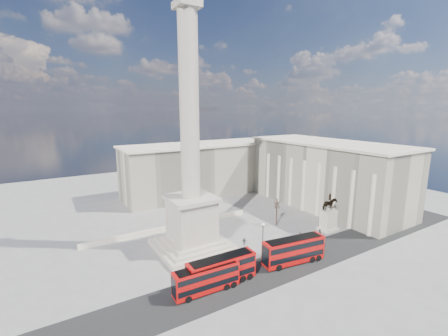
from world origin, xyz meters
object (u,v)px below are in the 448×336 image
red_bus_c (294,250)px  pedestrian_walking (300,235)px  red_bus_a (207,278)px  red_bus_b (222,270)px  equestrian_statue (329,217)px  pedestrian_standing (319,233)px  victorian_lamp (263,235)px  pedestrian_crossing (244,241)px  nelsons_column (191,186)px

red_bus_c → pedestrian_walking: size_ratio=8.03×
red_bus_a → red_bus_b: bearing=12.1°
equestrian_statue → pedestrian_standing: 5.53m
victorian_lamp → pedestrian_standing: (15.33, -0.67, -2.72)m
red_bus_a → victorian_lamp: bearing=22.3°
red_bus_b → red_bus_a: bearing=-169.2°
red_bus_b → pedestrian_walking: bearing=15.5°
equestrian_statue → pedestrian_standing: bearing=-160.5°
red_bus_c → victorian_lamp: size_ratio=1.98×
red_bus_a → pedestrian_crossing: 17.47m
red_bus_b → pedestrian_crossing: red_bus_b is taller
red_bus_b → equestrian_statue: (32.39, 6.08, 0.62)m
victorian_lamp → pedestrian_crossing: victorian_lamp is taller
red_bus_a → equestrian_statue: size_ratio=1.20×
nelsons_column → pedestrian_walking: size_ratio=33.08×
red_bus_a → pedestrian_walking: red_bus_a is taller
victorian_lamp → equestrian_statue: bearing=2.9°
red_bus_a → pedestrian_standing: bearing=11.4°
red_bus_b → red_bus_c: 14.61m
victorian_lamp → pedestrian_walking: victorian_lamp is taller
nelsons_column → red_bus_c: nelsons_column is taller
red_bus_c → equestrian_statue: size_ratio=1.38×
red_bus_b → pedestrian_walking: 24.28m
red_bus_b → victorian_lamp: (12.27, 5.06, 1.15)m
pedestrian_crossing → red_bus_a: bearing=83.0°
pedestrian_standing → pedestrian_crossing: size_ratio=1.10×
equestrian_statue → pedestrian_walking: (-8.94, -0.00, -2.32)m
equestrian_statue → pedestrian_crossing: bearing=170.6°
red_bus_b → pedestrian_crossing: size_ratio=7.17×
victorian_lamp → pedestrian_standing: victorian_lamp is taller
nelsons_column → victorian_lamp: 16.93m
nelsons_column → red_bus_b: bearing=-95.9°
victorian_lamp → pedestrian_standing: bearing=-2.5°
equestrian_statue → red_bus_c: bearing=-158.2°
red_bus_a → pedestrian_walking: (26.50, 6.60, -1.47)m
red_bus_c → pedestrian_crossing: bearing=115.8°
red_bus_b → red_bus_c: (14.57, -1.03, 0.07)m
nelsons_column → red_bus_c: bearing=-49.2°
equestrian_statue → pedestrian_crossing: (-21.27, 3.53, -2.27)m
victorian_lamp → pedestrian_walking: bearing=5.2°
pedestrian_walking → nelsons_column: bearing=140.8°
red_bus_a → victorian_lamp: 16.37m
equestrian_statue → red_bus_b: bearing=-169.4°
red_bus_a → victorian_lamp: size_ratio=1.72×
red_bus_c → pedestrian_standing: size_ratio=6.84×
pedestrian_standing → red_bus_a: bearing=-8.1°
nelsons_column → victorian_lamp: bearing=-40.1°
nelsons_column → pedestrian_walking: (21.98, -8.10, -12.16)m
nelsons_column → equestrian_statue: 33.44m
victorian_lamp → pedestrian_crossing: (-1.16, 4.55, -2.80)m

